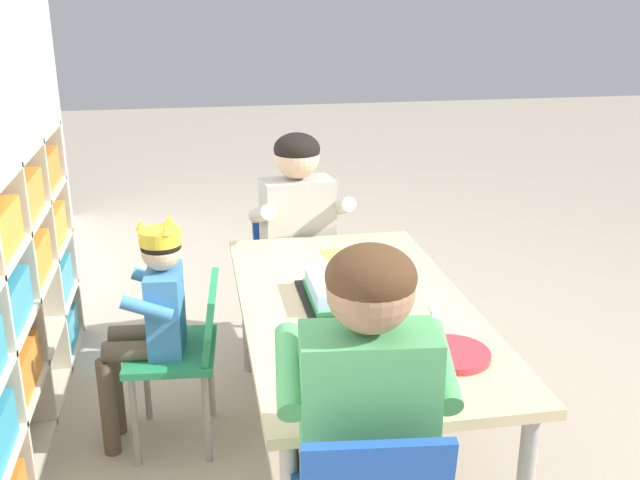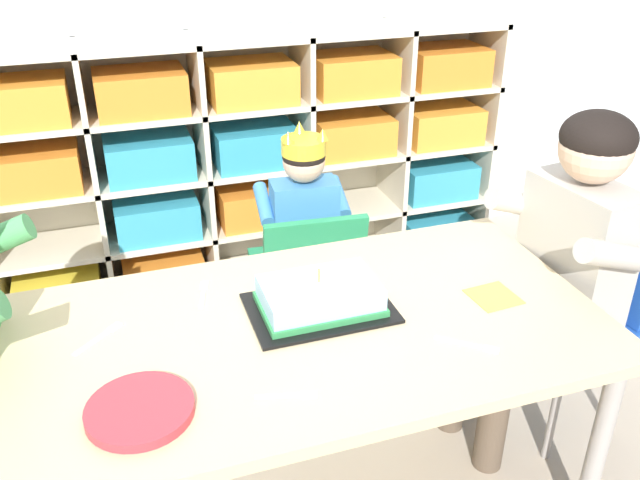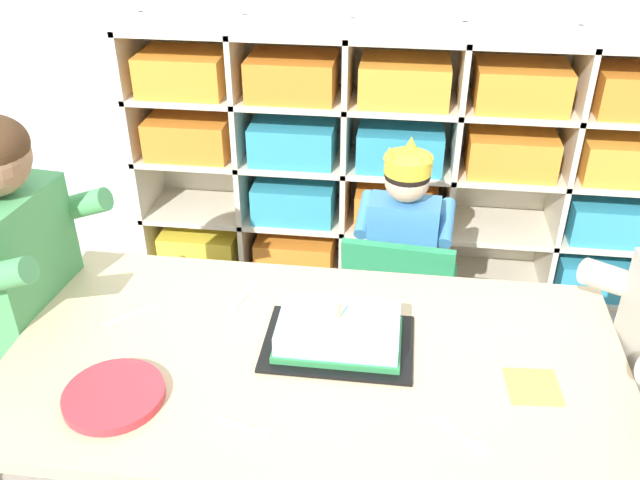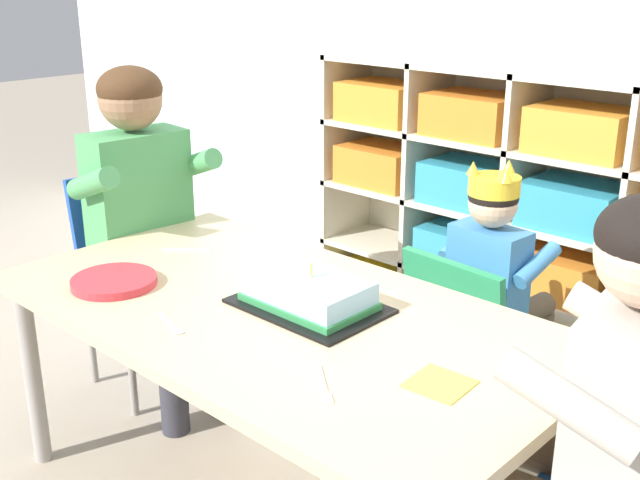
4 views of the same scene
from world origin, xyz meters
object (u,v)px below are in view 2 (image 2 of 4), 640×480
object	(u,v)px
activity_table	(307,343)
birthday_cake_on_tray	(320,298)
fork_scattered_mid_table	(471,345)
classroom_chair_guest_side	(576,308)
child_with_crown	(302,215)
fork_near_cake_tray	(101,336)
fork_near_child_seat	(203,292)
paper_plate_stack	(140,410)
guest_at_table_side	(561,251)
classroom_chair_blue	(309,269)
fork_by_napkin	(291,395)

from	to	relation	value
activity_table	birthday_cake_on_tray	distance (m)	0.11
fork_scattered_mid_table	classroom_chair_guest_side	bearing A→B (deg)	-113.04
classroom_chair_guest_side	fork_scattered_mid_table	xyz separation A→B (m)	(-0.53, -0.28, 0.19)
child_with_crown	fork_near_cake_tray	distance (m)	0.87
fork_near_child_seat	fork_scattered_mid_table	distance (m)	0.68
paper_plate_stack	guest_at_table_side	bearing A→B (deg)	12.30
activity_table	fork_near_cake_tray	xyz separation A→B (m)	(-0.46, 0.11, 0.05)
activity_table	birthday_cake_on_tray	bearing A→B (deg)	47.31
activity_table	fork_near_child_seat	world-z (taller)	fork_near_child_seat
fork_near_child_seat	fork_near_cake_tray	world-z (taller)	same
fork_near_child_seat	fork_near_cake_tray	distance (m)	0.28
paper_plate_stack	fork_near_child_seat	distance (m)	0.45
classroom_chair_blue	fork_by_napkin	distance (m)	0.87
classroom_chair_guest_side	fork_near_cake_tray	size ratio (longest dim) A/B	5.29
guest_at_table_side	classroom_chair_guest_side	bearing A→B (deg)	90.00
classroom_chair_blue	paper_plate_stack	xyz separation A→B (m)	(-0.59, -0.75, 0.20)
birthday_cake_on_tray	fork_near_cake_tray	world-z (taller)	birthday_cake_on_tray
birthday_cake_on_tray	fork_near_child_seat	xyz separation A→B (m)	(-0.26, 0.16, -0.03)
fork_scattered_mid_table	classroom_chair_blue	bearing A→B (deg)	-39.98
fork_scattered_mid_table	activity_table	bearing A→B (deg)	8.68
birthday_cake_on_tray	activity_table	bearing A→B (deg)	-132.69
guest_at_table_side	paper_plate_stack	world-z (taller)	guest_at_table_side
activity_table	classroom_chair_blue	size ratio (longest dim) A/B	2.36
classroom_chair_guest_side	fork_scattered_mid_table	bearing A→B (deg)	-70.46
classroom_chair_guest_side	birthday_cake_on_tray	distance (m)	0.84
guest_at_table_side	fork_scattered_mid_table	distance (m)	0.50
fork_near_cake_tray	fork_scattered_mid_table	distance (m)	0.85
activity_table	classroom_chair_guest_side	world-z (taller)	classroom_chair_guest_side
classroom_chair_blue	fork_near_cake_tray	distance (m)	0.82
classroom_chair_blue	fork_by_napkin	bearing A→B (deg)	74.63
paper_plate_stack	fork_near_cake_tray	xyz separation A→B (m)	(-0.06, 0.29, -0.01)
activity_table	child_with_crown	bearing A→B (deg)	73.93
paper_plate_stack	fork_near_cake_tray	size ratio (longest dim) A/B	1.84
fork_by_napkin	fork_scattered_mid_table	distance (m)	0.44
child_with_crown	fork_scattered_mid_table	distance (m)	0.87
activity_table	classroom_chair_blue	xyz separation A→B (m)	(0.18, 0.56, -0.14)
fork_by_napkin	activity_table	bearing A→B (deg)	-100.09
fork_near_cake_tray	guest_at_table_side	bearing A→B (deg)	136.76
classroom_chair_guest_side	fork_by_napkin	bearing A→B (deg)	-80.20
fork_near_child_seat	fork_near_cake_tray	bearing A→B (deg)	-52.09
fork_by_napkin	fork_near_cake_tray	size ratio (longest dim) A/B	1.10
guest_at_table_side	birthday_cake_on_tray	world-z (taller)	guest_at_table_side
classroom_chair_guest_side	paper_plate_stack	world-z (taller)	classroom_chair_guest_side
activity_table	fork_near_child_seat	bearing A→B (deg)	133.60
child_with_crown	fork_scattered_mid_table	world-z (taller)	child_with_crown
fork_near_cake_tray	classroom_chair_guest_side	bearing A→B (deg)	137.55
activity_table	classroom_chair_guest_side	bearing A→B (deg)	5.52
birthday_cake_on_tray	fork_by_napkin	world-z (taller)	birthday_cake_on_tray
classroom_chair_guest_side	paper_plate_stack	distance (m)	1.30
paper_plate_stack	fork_near_child_seat	world-z (taller)	paper_plate_stack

